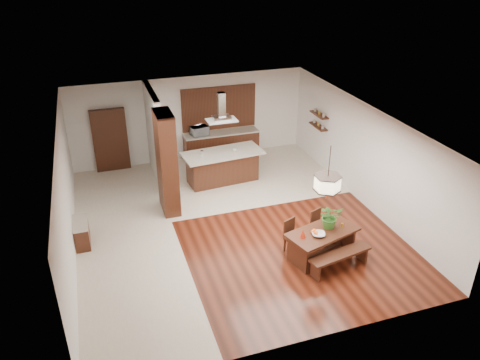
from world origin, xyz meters
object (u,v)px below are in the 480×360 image
object	(u,v)px
dining_table	(322,238)
kitchen_island	(223,166)
dining_chair_right	(320,226)
microwave	(199,131)
pendant_lantern	(328,173)
fruit_bowl	(319,234)
hallway_console	(82,233)
foliage_plant	(330,216)
range_hood	(221,107)
dining_chair_left	(294,237)
dining_bench	(340,261)
island_cup	(235,150)

from	to	relation	value
dining_table	kitchen_island	bearing A→B (deg)	104.03
dining_chair_right	kitchen_island	distance (m)	4.19
dining_chair_right	microwave	size ratio (longest dim) A/B	1.46
pendant_lantern	fruit_bowl	world-z (taller)	pendant_lantern
hallway_console	fruit_bowl	xyz separation A→B (m)	(5.28, -2.48, 0.44)
foliage_plant	range_hood	world-z (taller)	range_hood
foliage_plant	range_hood	xyz separation A→B (m)	(-1.36, 4.46, 1.45)
dining_chair_left	pendant_lantern	xyz separation A→B (m)	(0.56, -0.39, 1.82)
hallway_console	pendant_lantern	distance (m)	6.26
dining_chair_left	pendant_lantern	distance (m)	1.94
dining_chair_left	kitchen_island	world-z (taller)	kitchen_island
hallway_console	dining_table	bearing A→B (deg)	-23.20
hallway_console	range_hood	distance (m)	5.32
dining_chair_left	kitchen_island	bearing A→B (deg)	73.62
dining_table	dining_chair_right	size ratio (longest dim) A/B	2.25
microwave	dining_chair_left	bearing A→B (deg)	-94.87
pendant_lantern	kitchen_island	size ratio (longest dim) A/B	0.51
pendant_lantern	microwave	distance (m)	6.57
dining_chair_right	fruit_bowl	world-z (taller)	dining_chair_right
pendant_lantern	range_hood	world-z (taller)	same
foliage_plant	kitchen_island	bearing A→B (deg)	107.04
foliage_plant	dining_chair_left	bearing A→B (deg)	160.58
range_hood	dining_bench	bearing A→B (deg)	-75.75
dining_bench	kitchen_island	distance (m)	5.33
hallway_console	microwave	xyz separation A→B (m)	(4.03, 3.96, 0.79)
dining_chair_left	range_hood	world-z (taller)	range_hood
dining_bench	island_cup	distance (m)	5.22
fruit_bowl	dining_table	bearing A→B (deg)	36.93
dining_table	dining_chair_right	bearing A→B (deg)	66.67
island_cup	microwave	world-z (taller)	microwave
hallway_console	dining_table	world-z (taller)	dining_table
range_hood	island_cup	distance (m)	1.45
fruit_bowl	kitchen_island	size ratio (longest dim) A/B	0.12
dining_table	fruit_bowl	distance (m)	0.33
pendant_lantern	fruit_bowl	bearing A→B (deg)	-143.07
dining_table	dining_bench	bearing A→B (deg)	-74.04
dining_table	island_cup	bearing A→B (deg)	99.71
range_hood	hallway_console	bearing A→B (deg)	-152.81
island_cup	foliage_plant	bearing A→B (deg)	-77.22
island_cup	dining_chair_right	bearing A→B (deg)	-74.97
dining_table	microwave	world-z (taller)	microwave
dining_bench	dining_chair_left	world-z (taller)	dining_chair_left
hallway_console	dining_bench	size ratio (longest dim) A/B	0.55
dining_bench	dining_chair_right	xyz separation A→B (m)	(0.10, 1.22, 0.20)
dining_bench	dining_chair_right	world-z (taller)	dining_chair_right
foliage_plant	island_cup	size ratio (longest dim) A/B	5.36
hallway_console	dining_chair_left	bearing A→B (deg)	-21.73
fruit_bowl	kitchen_island	xyz separation A→B (m)	(-0.95, 4.70, -0.23)
dining_table	foliage_plant	bearing A→B (deg)	26.32
fruit_bowl	microwave	xyz separation A→B (m)	(-1.25, 6.45, 0.36)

